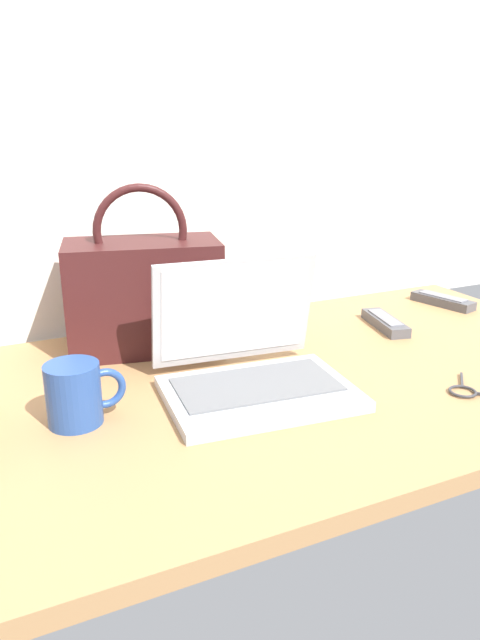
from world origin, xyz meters
name	(u,v)px	position (x,y,z in m)	size (l,w,h in m)	color
desk	(237,393)	(0.00, 0.00, 0.01)	(1.60, 0.76, 0.03)	#A87A4C
laptop	(250,363)	(0.02, -0.02, 0.08)	(0.33, 0.29, 0.22)	#B2B5BA
coffee_mug	(76,393)	(-0.28, -0.02, 0.08)	(0.12, 0.08, 0.10)	#26478C
remote_control_near	(385,322)	(0.43, 0.14, 0.04)	(0.08, 0.17, 0.02)	#4C4C51
remote_control_far	(443,301)	(0.67, 0.22, 0.04)	(0.08, 0.17, 0.02)	#4C4C51
handbag	(144,293)	(-0.09, 0.25, 0.15)	(0.33, 0.22, 0.33)	#3F1919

